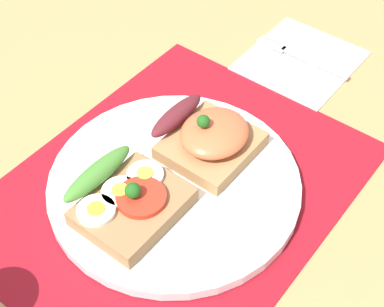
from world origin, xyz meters
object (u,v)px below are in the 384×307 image
at_px(sandwich_salmon, 209,137).
at_px(fork, 299,56).
at_px(plate, 174,184).
at_px(sandwich_egg_tomato, 127,199).
at_px(napkin, 301,60).

bearing_deg(sandwich_salmon, fork, 2.81).
distance_m(plate, sandwich_egg_tomato, 0.06).
bearing_deg(sandwich_egg_tomato, fork, -0.75).
relative_size(plate, sandwich_salmon, 2.59).
height_order(plate, napkin, plate).
relative_size(napkin, fork, 1.08).
distance_m(sandwich_egg_tomato, napkin, 0.33).
relative_size(plate, fork, 1.98).
distance_m(plate, fork, 0.27).
relative_size(sandwich_egg_tomato, fork, 0.77).
bearing_deg(plate, sandwich_egg_tomato, 166.59).
height_order(sandwich_salmon, napkin, sandwich_salmon).
bearing_deg(sandwich_salmon, plate, 178.76).
xyz_separation_m(sandwich_egg_tomato, napkin, (0.32, -0.01, -0.03)).
distance_m(sandwich_egg_tomato, sandwich_salmon, 0.11).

